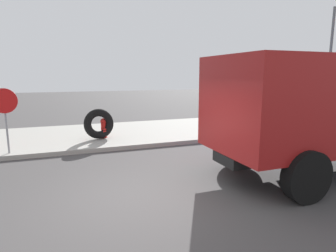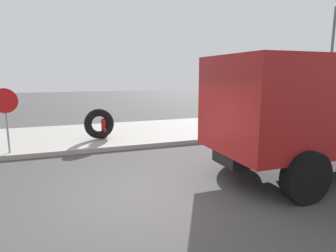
{
  "view_description": "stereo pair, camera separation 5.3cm",
  "coord_description": "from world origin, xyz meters",
  "px_view_note": "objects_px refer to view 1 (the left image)",
  "views": [
    {
      "loc": [
        -1.39,
        -5.63,
        2.59
      ],
      "look_at": [
        1.71,
        2.8,
        0.98
      ],
      "focal_mm": 31.03,
      "sensor_mm": 36.0,
      "label": 1
    },
    {
      "loc": [
        -1.34,
        -5.64,
        2.59
      ],
      "look_at": [
        1.71,
        2.8,
        0.98
      ],
      "focal_mm": 31.03,
      "sensor_mm": 36.0,
      "label": 2
    }
  ],
  "objects_px": {
    "dump_truck_blue": "(334,112)",
    "stop_sign": "(5,109)",
    "loose_tire": "(99,124)",
    "fire_hydrant": "(104,127)",
    "street_light_pole": "(329,68)"
  },
  "relations": [
    {
      "from": "loose_tire",
      "to": "stop_sign",
      "type": "xyz_separation_m",
      "value": [
        -2.91,
        -1.13,
        0.82
      ]
    },
    {
      "from": "dump_truck_blue",
      "to": "street_light_pole",
      "type": "bearing_deg",
      "value": 43.02
    },
    {
      "from": "stop_sign",
      "to": "street_light_pole",
      "type": "bearing_deg",
      "value": 1.36
    },
    {
      "from": "fire_hydrant",
      "to": "stop_sign",
      "type": "height_order",
      "value": "stop_sign"
    },
    {
      "from": "fire_hydrant",
      "to": "dump_truck_blue",
      "type": "relative_size",
      "value": 0.11
    },
    {
      "from": "loose_tire",
      "to": "stop_sign",
      "type": "distance_m",
      "value": 3.23
    },
    {
      "from": "street_light_pole",
      "to": "loose_tire",
      "type": "bearing_deg",
      "value": 175.54
    },
    {
      "from": "fire_hydrant",
      "to": "street_light_pole",
      "type": "relative_size",
      "value": 0.14
    },
    {
      "from": "loose_tire",
      "to": "stop_sign",
      "type": "height_order",
      "value": "stop_sign"
    },
    {
      "from": "loose_tire",
      "to": "street_light_pole",
      "type": "xyz_separation_m",
      "value": [
        10.44,
        -0.81,
        2.13
      ]
    },
    {
      "from": "loose_tire",
      "to": "street_light_pole",
      "type": "distance_m",
      "value": 10.69
    },
    {
      "from": "fire_hydrant",
      "to": "street_light_pole",
      "type": "distance_m",
      "value": 10.54
    },
    {
      "from": "loose_tire",
      "to": "dump_truck_blue",
      "type": "xyz_separation_m",
      "value": [
        5.37,
        -5.54,
        0.88
      ]
    },
    {
      "from": "dump_truck_blue",
      "to": "stop_sign",
      "type": "bearing_deg",
      "value": 151.96
    },
    {
      "from": "stop_sign",
      "to": "dump_truck_blue",
      "type": "distance_m",
      "value": 9.39
    }
  ]
}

